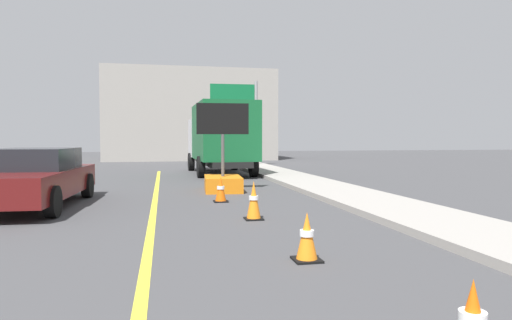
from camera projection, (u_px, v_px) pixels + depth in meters
The scene contains 9 objects.
lane_center_stripe at pixel (142, 294), 4.60m from camera, with size 0.14×36.00×0.01m, color yellow.
arrow_board_trailer at pixel (223, 175), 13.79m from camera, with size 1.60×1.87×2.70m.
box_truck at pixel (220, 136), 20.48m from camera, with size 2.68×6.86×3.15m.
pickup_car at pixel (33, 177), 10.54m from camera, with size 2.21×4.96×1.38m.
highway_guide_sign at pixel (243, 108), 26.11m from camera, with size 2.79×0.19×5.00m.
far_building_block at pixel (189, 117), 36.15m from camera, with size 12.73×8.32×6.84m, color gray.
traffic_cone_mid_lane at pixel (307, 237), 5.86m from camera, with size 0.36×0.36×0.65m.
traffic_cone_far_lane at pixel (254, 201), 8.87m from camera, with size 0.36×0.36×0.77m.
traffic_cone_curbside at pixel (221, 190), 11.36m from camera, with size 0.36×0.36×0.64m.
Camera 1 is at (0.23, 1.33, 1.60)m, focal length 31.35 mm.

